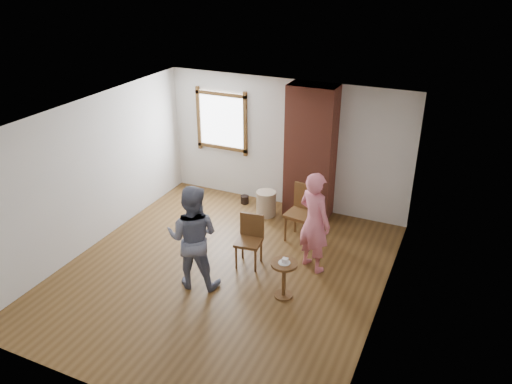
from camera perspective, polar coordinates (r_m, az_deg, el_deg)
ground at (r=8.27m, az=-3.82°, el=-9.12°), size 5.50×5.50×0.00m
room_shell at (r=7.91m, az=-2.52°, el=4.13°), size 5.04×5.52×2.62m
brick_chimney at (r=9.50m, az=6.25°, el=4.47°), size 0.90×0.50×2.60m
stoneware_crock at (r=9.84m, az=1.16°, el=-1.32°), size 0.48×0.48×0.50m
dark_pot at (r=10.36m, az=-1.30°, el=-0.87°), size 0.18×0.18×0.17m
dining_chair_left at (r=8.23m, az=-0.68°, el=-5.18°), size 0.46×0.46×0.87m
dining_chair_right at (r=8.96m, az=5.35°, el=-2.00°), size 0.53×0.53×1.01m
side_table at (r=7.52m, az=3.22°, el=-9.33°), size 0.40×0.40×0.60m
cake_plate at (r=7.40m, az=3.25°, el=-8.06°), size 0.18×0.18×0.01m
cake_slice at (r=7.38m, az=3.33°, el=-7.86°), size 0.08×0.07×0.06m
man at (r=7.61m, az=-7.23°, el=-5.13°), size 0.94×0.81×1.68m
person_pink at (r=7.99m, az=6.69°, el=-3.42°), size 0.74×0.64×1.70m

